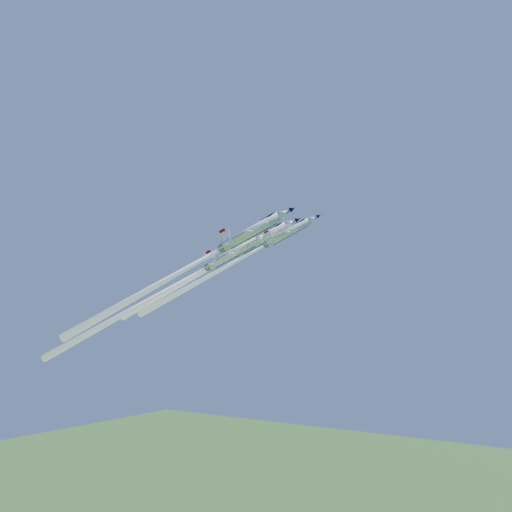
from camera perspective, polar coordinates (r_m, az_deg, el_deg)
The scene contains 4 objects.
jet_lead at distance 127.04m, azimuth -2.58°, elevation -0.85°, with size 35.24×13.91×32.11m.
jet_left at distance 135.42m, azimuth -4.51°, elevation -1.13°, with size 38.27×15.42×32.68m.
jet_right at distance 125.20m, azimuth -7.90°, elevation -1.76°, with size 45.63×18.05×41.23m.
jet_slot at distance 138.85m, azimuth -10.01°, elevation -4.00°, with size 48.74×19.02×46.71m.
Camera 1 is at (69.68, -104.22, 81.06)m, focal length 40.00 mm.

